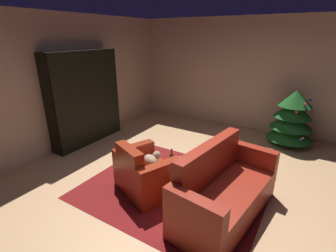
{
  "coord_description": "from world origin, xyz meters",
  "views": [
    {
      "loc": [
        1.47,
        -3.05,
        2.32
      ],
      "look_at": [
        -0.49,
        0.16,
        0.91
      ],
      "focal_mm": 26.19,
      "sensor_mm": 36.0,
      "label": 1
    }
  ],
  "objects": [
    {
      "name": "bottle_on_table",
      "position": [
        -0.21,
        -0.18,
        0.53
      ],
      "size": [
        0.07,
        0.07,
        0.29
      ],
      "color": "#632B10",
      "rests_on": "coffee_table"
    },
    {
      "name": "wall_back",
      "position": [
        0.0,
        3.23,
        1.37
      ],
      "size": [
        6.13,
        0.06,
        2.75
      ],
      "primitive_type": "cube",
      "color": "tan",
      "rests_on": "ground"
    },
    {
      "name": "wall_left",
      "position": [
        -3.03,
        0.0,
        1.37
      ],
      "size": [
        0.06,
        6.52,
        2.75
      ],
      "primitive_type": "cube",
      "color": "tan",
      "rests_on": "ground"
    },
    {
      "name": "decorated_tree",
      "position": [
        1.15,
        2.64,
        0.62
      ],
      "size": [
        0.96,
        0.96,
        1.23
      ],
      "color": "brown",
      "rests_on": "ground"
    },
    {
      "name": "area_rug",
      "position": [
        -0.19,
        -0.14,
        0.0
      ],
      "size": [
        2.73,
        2.31,
        0.01
      ],
      "primitive_type": "cube",
      "color": "maroon",
      "rests_on": "ground"
    },
    {
      "name": "coffee_table",
      "position": [
        -0.03,
        -0.12,
        0.38
      ],
      "size": [
        0.71,
        0.71,
        0.42
      ],
      "color": "black",
      "rests_on": "ground"
    },
    {
      "name": "bookshelf_unit",
      "position": [
        -2.79,
        0.57,
        1.01
      ],
      "size": [
        0.34,
        1.72,
        2.02
      ],
      "color": "black",
      "rests_on": "ground"
    },
    {
      "name": "book_stack_on_table",
      "position": [
        -0.03,
        -0.11,
        0.46
      ],
      "size": [
        0.22,
        0.17,
        0.09
      ],
      "color": "gray",
      "rests_on": "coffee_table"
    },
    {
      "name": "ground_plane",
      "position": [
        0.0,
        0.0,
        0.0
      ],
      "size": [
        7.69,
        7.69,
        0.0
      ],
      "primitive_type": "plane",
      "color": "tan"
    },
    {
      "name": "couch_red",
      "position": [
        0.67,
        -0.31,
        0.33
      ],
      "size": [
        0.98,
        1.84,
        0.98
      ],
      "color": "maroon",
      "rests_on": "ground"
    },
    {
      "name": "armchair_red",
      "position": [
        -0.54,
        -0.44,
        0.3
      ],
      "size": [
        1.11,
        1.0,
        0.82
      ],
      "color": "maroon",
      "rests_on": "ground"
    }
  ]
}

